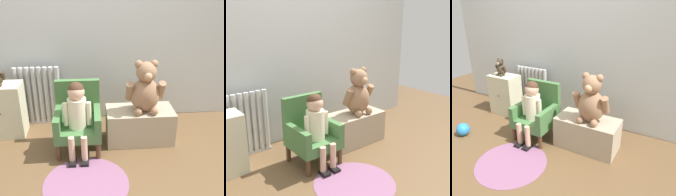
% 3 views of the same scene
% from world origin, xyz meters
% --- Properties ---
extents(ground_plane, '(6.00, 6.00, 0.00)m').
position_xyz_m(ground_plane, '(0.00, 0.00, 0.00)').
color(ground_plane, brown).
extents(back_wall, '(3.80, 0.05, 2.40)m').
position_xyz_m(back_wall, '(0.00, 1.11, 1.20)').
color(back_wall, silver).
rests_on(back_wall, ground_plane).
extents(radiator, '(0.50, 0.05, 0.65)m').
position_xyz_m(radiator, '(-0.54, 0.98, 0.32)').
color(radiator, '#BCBCBB').
rests_on(radiator, ground_plane).
extents(small_dresser, '(0.40, 0.28, 0.56)m').
position_xyz_m(small_dresser, '(-0.85, 0.77, 0.28)').
color(small_dresser, beige).
rests_on(small_dresser, ground_plane).
extents(child_armchair, '(0.42, 0.42, 0.64)m').
position_xyz_m(child_armchair, '(-0.10, 0.49, 0.30)').
color(child_armchair, '#44723E').
rests_on(child_armchair, ground_plane).
extents(child_figure, '(0.25, 0.35, 0.70)m').
position_xyz_m(child_figure, '(-0.10, 0.38, 0.45)').
color(child_figure, beige).
rests_on(child_figure, ground_plane).
extents(low_bench, '(0.65, 0.34, 0.34)m').
position_xyz_m(low_bench, '(0.50, 0.54, 0.17)').
color(low_bench, tan).
rests_on(low_bench, ground_plane).
extents(large_teddy_bear, '(0.37, 0.26, 0.50)m').
position_xyz_m(large_teddy_bear, '(0.54, 0.52, 0.56)').
color(large_teddy_bear, '#977051').
rests_on(large_teddy_bear, low_bench).
extents(small_teddy_bear, '(0.17, 0.12, 0.23)m').
position_xyz_m(small_teddy_bear, '(-0.87, 0.75, 0.66)').
color(small_teddy_bear, '#3D3223').
rests_on(small_teddy_bear, small_dresser).
extents(floor_rug, '(0.70, 0.70, 0.01)m').
position_xyz_m(floor_rug, '(-0.03, -0.07, 0.00)').
color(floor_rug, '#875576').
rests_on(floor_rug, ground_plane).
extents(toy_ball, '(0.15, 0.15, 0.15)m').
position_xyz_m(toy_ball, '(-0.88, 0.04, 0.08)').
color(toy_ball, '#2A85D2').
rests_on(toy_ball, ground_plane).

